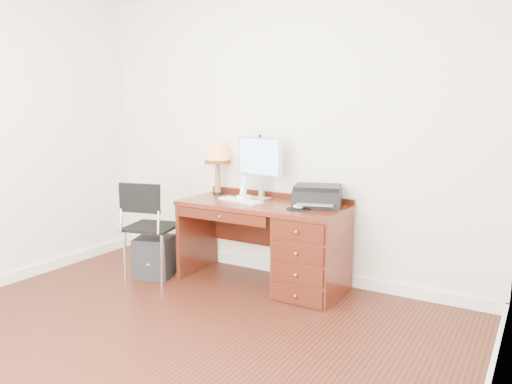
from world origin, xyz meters
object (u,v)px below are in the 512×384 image
Objects in this scene: desk at (295,244)px; printer at (317,196)px; monitor at (259,160)px; leg_lamp at (217,156)px; equipment_box at (155,257)px; phone at (244,193)px; chair at (146,221)px.

printer is (0.15, 0.12, 0.43)m from desk.
monitor is at bearing 160.85° from desk.
printer is at bearing 37.41° from desk.
monitor is 1.18× the size of printer.
leg_lamp reaches higher than equipment_box.
leg_lamp is at bearing 173.51° from phone.
phone is 1.06m from equipment_box.
phone is (0.40, -0.15, -0.31)m from leg_lamp.
printer is at bearing 7.79° from chair.
monitor reaches higher than leg_lamp.
printer is 0.70m from phone.
equipment_box is at bearing -138.12° from monitor.
leg_lamp reaches higher than desk.
printer reaches higher than equipment_box.
desk is 7.31× the size of phone.
monitor is 2.79× the size of phone.
monitor reaches higher than printer.
equipment_box is (-1.46, -0.47, -0.65)m from printer.
equipment_box is at bearing 86.50° from chair.
printer reaches higher than desk.
chair is at bearing -118.30° from leg_lamp.
monitor reaches higher than chair.
equipment_box is (-0.77, -0.39, -0.62)m from phone.
printer is 2.36× the size of phone.
monitor is 1.36m from equipment_box.
chair is 2.44× the size of equipment_box.
desk is 1.19m from leg_lamp.
desk is 2.95× the size of leg_lamp.
phone is at bearing 19.67° from chair.
leg_lamp reaches higher than phone.
chair is at bearing -160.13° from desk.
desk is at bearing 5.66° from chair.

